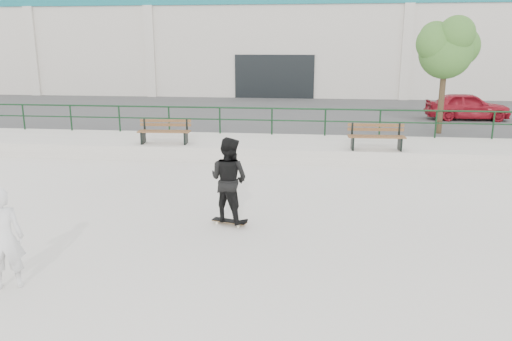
# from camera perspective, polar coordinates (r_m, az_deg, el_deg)

# --- Properties ---
(ground) EXTENTS (120.00, 120.00, 0.00)m
(ground) POSITION_cam_1_polar(r_m,az_deg,el_deg) (9.13, -10.70, -10.93)
(ground) COLOR #B3AEA4
(ground) RESTS_ON ground
(ledge) EXTENTS (30.00, 3.00, 0.50)m
(ledge) POSITION_cam_1_polar(r_m,az_deg,el_deg) (17.92, -1.75, 2.68)
(ledge) COLOR beige
(ledge) RESTS_ON ground
(parking_strip) EXTENTS (60.00, 14.00, 0.50)m
(parking_strip) POSITION_cam_1_polar(r_m,az_deg,el_deg) (26.24, 1.00, 6.38)
(parking_strip) COLOR #3F3F3F
(parking_strip) RESTS_ON ground
(railing) EXTENTS (28.00, 0.06, 1.03)m
(railing) POSITION_cam_1_polar(r_m,az_deg,el_deg) (19.02, -1.19, 6.39)
(railing) COLOR #123219
(railing) RESTS_ON ledge
(commercial_building) EXTENTS (44.20, 16.33, 8.00)m
(commercial_building) POSITION_cam_1_polar(r_m,az_deg,el_deg) (39.94, 3.13, 15.29)
(commercial_building) COLOR beige
(commercial_building) RESTS_ON ground
(bench_left) EXTENTS (1.82, 0.63, 0.83)m
(bench_left) POSITION_cam_1_polar(r_m,az_deg,el_deg) (17.55, -10.40, 4.39)
(bench_left) COLOR #502E1B
(bench_left) RESTS_ON ledge
(bench_right) EXTENTS (1.84, 0.60, 0.84)m
(bench_right) POSITION_cam_1_polar(r_m,az_deg,el_deg) (16.70, 13.57, 3.76)
(bench_right) COLOR #502E1B
(bench_right) RESTS_ON ledge
(tree) EXTENTS (2.45, 2.18, 4.35)m
(tree) POSITION_cam_1_polar(r_m,az_deg,el_deg) (20.31, 21.00, 13.12)
(tree) COLOR #4E3C27
(tree) RESTS_ON parking_strip
(red_car) EXTENTS (3.64, 1.53, 1.23)m
(red_car) POSITION_cam_1_polar(r_m,az_deg,el_deg) (24.69, 22.99, 6.79)
(red_car) COLOR maroon
(red_car) RESTS_ON parking_strip
(skateboard) EXTENTS (0.80, 0.41, 0.09)m
(skateboard) POSITION_cam_1_polar(r_m,az_deg,el_deg) (11.00, -3.06, -5.82)
(skateboard) COLOR black
(skateboard) RESTS_ON ground
(standing_skater) EXTENTS (1.11, 1.01, 1.85)m
(standing_skater) POSITION_cam_1_polar(r_m,az_deg,el_deg) (10.72, -3.12, -1.05)
(standing_skater) COLOR black
(standing_skater) RESTS_ON skateboard
(seated_skater) EXTENTS (0.73, 0.62, 1.70)m
(seated_skater) POSITION_cam_1_polar(r_m,az_deg,el_deg) (8.95, -26.94, -6.93)
(seated_skater) COLOR silver
(seated_skater) RESTS_ON ground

